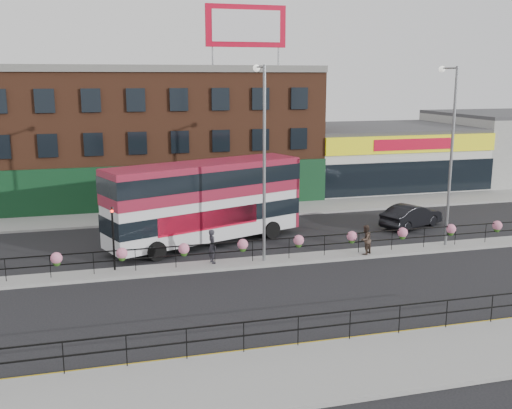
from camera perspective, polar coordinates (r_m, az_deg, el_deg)
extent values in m
plane|color=black|center=(31.66, 1.43, -5.53)|extent=(120.00, 120.00, 0.00)
cube|color=#959693|center=(21.24, 11.03, -14.71)|extent=(60.00, 4.00, 0.15)
cube|color=#959693|center=(42.88, -3.15, -0.75)|extent=(60.00, 4.00, 0.15)
cube|color=#959693|center=(31.64, 1.43, -5.40)|extent=(60.00, 1.60, 0.15)
cube|color=gold|center=(23.14, 8.47, -12.47)|extent=(60.00, 0.10, 0.01)
cube|color=gold|center=(22.99, 8.65, -12.65)|extent=(60.00, 0.10, 0.01)
cube|color=brown|center=(49.35, -9.77, 6.57)|extent=(25.00, 12.00, 10.00)
cube|color=#3F3F42|center=(49.14, -9.98, 12.56)|extent=(25.00, 12.00, 0.30)
cube|color=#0E341A|center=(43.80, -8.83, 1.57)|extent=(25.00, 0.25, 3.40)
cube|color=silver|center=(55.23, 11.51, 4.46)|extent=(15.00, 12.00, 5.00)
cube|color=#3F3F42|center=(54.96, 11.62, 7.20)|extent=(15.00, 12.00, 0.30)
cube|color=#FFF814|center=(49.71, 14.73, 5.58)|extent=(15.00, 0.25, 1.40)
cube|color=#B80620|center=(49.60, 14.80, 5.57)|extent=(7.00, 0.10, 0.90)
cube|color=black|center=(50.07, 14.57, 2.51)|extent=(15.00, 0.25, 2.60)
cube|color=#B80620|center=(45.46, -0.96, 16.64)|extent=(6.00, 0.25, 3.00)
cube|color=silver|center=(45.32, -0.92, 16.66)|extent=(5.10, 0.04, 2.25)
cylinder|color=slate|center=(44.78, -4.15, 13.86)|extent=(0.12, 0.12, 1.40)
cylinder|color=slate|center=(46.01, 2.16, 13.84)|extent=(0.12, 0.12, 1.40)
cube|color=black|center=(31.31, 1.44, -3.34)|extent=(30.00, 0.05, 0.05)
cube|color=black|center=(31.44, 1.44, -4.21)|extent=(30.00, 0.05, 0.05)
cylinder|color=black|center=(30.55, -22.76, -5.78)|extent=(0.04, 0.04, 1.10)
cylinder|color=black|center=(30.33, -19.00, -5.61)|extent=(0.04, 0.04, 1.10)
cylinder|color=black|center=(30.24, -15.21, -5.42)|extent=(0.04, 0.04, 1.10)
cylinder|color=black|center=(30.29, -11.41, -5.20)|extent=(0.04, 0.04, 1.10)
cylinder|color=black|center=(30.46, -7.65, -4.97)|extent=(0.04, 0.04, 1.10)
cylinder|color=black|center=(30.77, -3.94, -4.71)|extent=(0.04, 0.04, 1.10)
cylinder|color=black|center=(31.20, -0.33, -4.45)|extent=(0.04, 0.04, 1.10)
cylinder|color=black|center=(31.75, 3.17, -4.17)|extent=(0.04, 0.04, 1.10)
cylinder|color=black|center=(32.41, 6.54, -3.89)|extent=(0.04, 0.04, 1.10)
cylinder|color=black|center=(33.19, 9.75, -3.61)|extent=(0.04, 0.04, 1.10)
cylinder|color=black|center=(34.06, 12.82, -3.34)|extent=(0.04, 0.04, 1.10)
cylinder|color=black|center=(35.02, 15.71, -3.06)|extent=(0.04, 0.04, 1.10)
cylinder|color=black|center=(36.07, 18.45, -2.80)|extent=(0.04, 0.04, 1.10)
cylinder|color=black|center=(37.20, 21.02, -2.55)|extent=(0.04, 0.04, 1.10)
sphere|color=#D26F90|center=(30.19, -18.48, -4.86)|extent=(0.56, 0.56, 0.56)
sphere|color=#285216|center=(30.26, -18.45, -5.28)|extent=(0.36, 0.36, 0.36)
sphere|color=#D26F90|center=(30.14, -12.66, -4.55)|extent=(0.56, 0.56, 0.56)
sphere|color=#285216|center=(30.21, -12.64, -4.97)|extent=(0.36, 0.36, 0.36)
sphere|color=#D26F90|center=(30.40, -6.89, -4.20)|extent=(0.56, 0.56, 0.56)
sphere|color=#285216|center=(30.47, -6.88, -4.61)|extent=(0.36, 0.36, 0.36)
sphere|color=#D26F90|center=(30.96, -1.28, -3.81)|extent=(0.56, 0.56, 0.56)
sphere|color=#285216|center=(31.02, -1.27, -4.22)|extent=(0.36, 0.36, 0.36)
sphere|color=#D26F90|center=(31.80, 4.08, -3.41)|extent=(0.56, 0.56, 0.56)
sphere|color=#285216|center=(31.87, 4.08, -3.81)|extent=(0.36, 0.36, 0.36)
sphere|color=#D26F90|center=(32.91, 9.12, -3.00)|extent=(0.56, 0.56, 0.56)
sphere|color=#285216|center=(32.97, 9.11, -3.39)|extent=(0.36, 0.36, 0.36)
sphere|color=#D26F90|center=(34.26, 13.79, -2.60)|extent=(0.56, 0.56, 0.56)
sphere|color=#285216|center=(34.31, 13.77, -2.97)|extent=(0.36, 0.36, 0.36)
sphere|color=#D26F90|center=(35.81, 18.08, -2.22)|extent=(0.56, 0.56, 0.56)
sphere|color=#285216|center=(35.87, 18.06, -2.58)|extent=(0.36, 0.36, 0.36)
sphere|color=#D26F90|center=(37.55, 21.99, -1.86)|extent=(0.56, 0.56, 0.56)
sphere|color=#285216|center=(37.60, 21.97, -2.20)|extent=(0.36, 0.36, 0.36)
cube|color=black|center=(21.62, 4.06, -10.58)|extent=(20.00, 0.05, 0.05)
cube|color=black|center=(21.82, 4.04, -11.78)|extent=(20.00, 0.05, 0.05)
cylinder|color=black|center=(20.84, -17.89, -13.73)|extent=(0.04, 0.04, 1.10)
cylinder|color=black|center=(20.81, -12.23, -13.44)|extent=(0.04, 0.04, 1.10)
cylinder|color=black|center=(20.97, -6.63, -13.03)|extent=(0.04, 0.04, 1.10)
cylinder|color=black|center=(21.31, -1.18, -12.51)|extent=(0.04, 0.04, 1.10)
cylinder|color=black|center=(21.84, 4.03, -11.91)|extent=(0.04, 0.04, 1.10)
cylinder|color=black|center=(22.53, 8.94, -11.26)|extent=(0.04, 0.04, 1.10)
cylinder|color=black|center=(23.37, 13.50, -10.58)|extent=(0.04, 0.04, 1.10)
cylinder|color=black|center=(24.35, 17.70, -9.89)|extent=(0.04, 0.04, 1.10)
cylinder|color=black|center=(25.45, 21.54, -9.20)|extent=(0.04, 0.04, 1.10)
cube|color=silver|center=(34.63, -4.87, 0.34)|extent=(11.92, 6.60, 4.26)
cube|color=maroon|center=(34.40, -4.90, 2.34)|extent=(11.99, 6.67, 1.92)
cube|color=black|center=(34.79, -4.84, -0.86)|extent=(12.02, 6.70, 0.96)
cube|color=black|center=(34.37, -4.91, 2.60)|extent=(12.05, 6.72, 0.96)
cube|color=maroon|center=(34.26, -4.93, 3.89)|extent=(11.92, 6.60, 0.13)
cube|color=maroon|center=(37.87, 2.70, 1.38)|extent=(1.14, 2.62, 4.26)
cube|color=#B80620|center=(33.40, -4.43, -1.49)|extent=(6.01, 2.27, 1.07)
cylinder|color=black|center=(32.21, -9.46, -4.39)|extent=(1.11, 0.67, 1.07)
cylinder|color=black|center=(34.54, -11.43, -3.34)|extent=(1.11, 0.67, 1.07)
cylinder|color=black|center=(36.10, 1.52, -2.43)|extent=(1.11, 0.67, 1.07)
cylinder|color=black|center=(38.19, -0.89, -1.62)|extent=(1.11, 0.67, 1.07)
imported|color=black|center=(40.00, 14.59, -1.06)|extent=(4.98, 5.77, 1.51)
imported|color=#26252C|center=(30.92, -4.18, -3.98)|extent=(0.78, 0.63, 1.78)
imported|color=#3F3027|center=(32.90, 10.38, -3.31)|extent=(1.35, 1.33, 1.62)
cylinder|color=slate|center=(30.34, 0.79, 3.70)|extent=(0.16, 0.16, 10.01)
cylinder|color=slate|center=(30.74, 0.42, 12.98)|extent=(0.10, 1.50, 0.10)
sphere|color=silver|center=(31.47, 0.04, 12.87)|extent=(0.36, 0.36, 0.36)
cylinder|color=slate|center=(35.06, 18.10, 4.22)|extent=(0.16, 0.16, 9.99)
cylinder|color=slate|center=(35.41, 17.95, 12.26)|extent=(0.10, 1.50, 0.10)
sphere|color=silver|center=(36.04, 17.29, 12.21)|extent=(0.36, 0.36, 0.36)
cylinder|color=black|center=(30.34, -13.43, -3.20)|extent=(0.10, 0.10, 3.20)
imported|color=black|center=(29.97, -13.58, -0.25)|extent=(0.15, 0.18, 0.90)
sphere|color=#FF190C|center=(29.89, -13.56, -0.63)|extent=(0.14, 0.14, 0.14)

